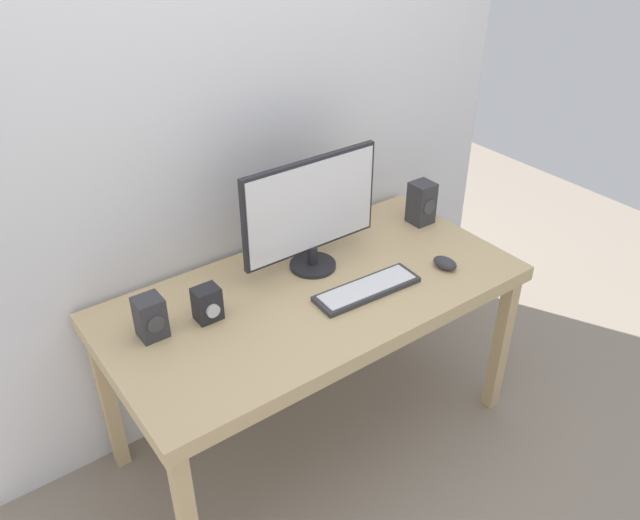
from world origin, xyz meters
TOP-DOWN VIEW (x-y plane):
  - ground_plane at (0.00, 0.00)m, footprint 6.00×6.00m
  - wall_back at (0.00, 0.43)m, footprint 2.53×0.04m
  - desk at (0.00, 0.00)m, footprint 1.56×0.77m
  - monitor at (0.09, 0.14)m, footprint 0.58×0.18m
  - keyboard_primary at (0.15, -0.12)m, footprint 0.42×0.15m
  - mouse at (0.50, -0.18)m, footprint 0.08×0.11m
  - speaker_right at (0.67, 0.14)m, footprint 0.09×0.10m
  - speaker_left at (-0.59, 0.11)m, footprint 0.09×0.09m
  - audio_controller at (-0.40, 0.08)m, footprint 0.09×0.08m

SIDE VIEW (x-z plane):
  - ground_plane at x=0.00m, z-range 0.00..0.00m
  - desk at x=0.00m, z-range 0.31..1.05m
  - keyboard_primary at x=0.15m, z-range 0.74..0.77m
  - mouse at x=0.50m, z-range 0.74..0.79m
  - audio_controller at x=-0.40m, z-range 0.74..0.87m
  - speaker_left at x=-0.59m, z-range 0.74..0.89m
  - speaker_right at x=0.67m, z-range 0.74..0.93m
  - monitor at x=0.09m, z-range 0.76..1.21m
  - wall_back at x=0.00m, z-range 0.00..3.00m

